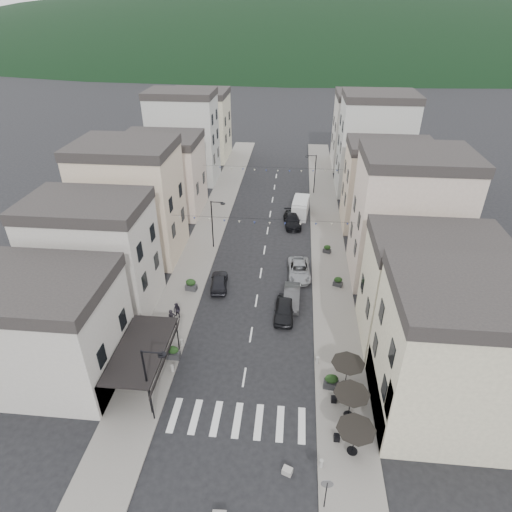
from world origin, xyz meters
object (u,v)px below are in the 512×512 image
(parked_car_d, at_px, (292,220))
(pedestrian_a, at_px, (172,319))
(parked_car_b, at_px, (292,297))
(delivery_van, at_px, (301,207))
(parked_car_a, at_px, (284,310))
(parked_car_c, at_px, (299,270))
(pedestrian_b, at_px, (177,310))
(parked_car_e, at_px, (219,282))

(parked_car_d, xyz_separation_m, pedestrian_a, (-10.14, -21.73, 0.36))
(parked_car_b, height_order, delivery_van, delivery_van)
(parked_car_a, distance_m, parked_car_d, 19.02)
(parked_car_c, bearing_deg, parked_car_d, 91.31)
(delivery_van, bearing_deg, pedestrian_b, -109.95)
(parked_car_e, bearing_deg, parked_car_c, -166.28)
(parked_car_d, relative_size, parked_car_e, 1.18)
(parked_car_d, relative_size, pedestrian_b, 3.17)
(parked_car_d, height_order, pedestrian_a, pedestrian_a)
(parked_car_b, bearing_deg, parked_car_c, 83.21)
(parked_car_b, height_order, parked_car_d, parked_car_b)
(parked_car_e, height_order, pedestrian_b, pedestrian_b)
(parked_car_b, relative_size, delivery_van, 0.84)
(parked_car_c, distance_m, parked_car_d, 12.03)
(parked_car_b, distance_m, parked_car_e, 7.68)
(pedestrian_b, bearing_deg, pedestrian_a, -69.80)
(parked_car_a, bearing_deg, parked_car_d, 90.23)
(parked_car_e, relative_size, pedestrian_a, 2.19)
(pedestrian_b, bearing_deg, parked_car_d, 86.52)
(delivery_van, xyz_separation_m, pedestrian_b, (-11.10, -23.49, -0.30))
(parked_car_b, relative_size, parked_car_e, 1.05)
(parked_car_b, xyz_separation_m, delivery_van, (0.69, 20.14, 0.47))
(parked_car_a, xyz_separation_m, parked_car_c, (1.29, 7.03, -0.05))
(parked_car_b, distance_m, delivery_van, 20.16)
(parked_car_c, relative_size, delivery_van, 0.96)
(parked_car_a, relative_size, parked_car_c, 0.87)
(parked_car_b, xyz_separation_m, parked_car_e, (-7.43, 1.92, -0.01))
(parked_car_b, bearing_deg, delivery_van, 88.98)
(delivery_van, bearing_deg, parked_car_b, -86.60)
(parked_car_c, bearing_deg, parked_car_a, -103.96)
(parked_car_a, bearing_deg, parked_car_b, 74.46)
(parked_car_b, distance_m, parked_car_d, 16.93)
(parked_car_b, distance_m, parked_car_c, 4.99)
(parked_car_b, relative_size, parked_car_d, 0.90)
(pedestrian_b, bearing_deg, parked_car_e, 83.40)
(parked_car_c, distance_m, delivery_van, 15.21)
(delivery_van, bearing_deg, parked_car_a, -88.02)
(parked_car_e, height_order, pedestrian_a, pedestrian_a)
(parked_car_d, xyz_separation_m, delivery_van, (1.03, 3.21, 0.48))
(parked_car_b, xyz_separation_m, pedestrian_a, (-10.49, -4.81, 0.35))
(parked_car_d, bearing_deg, parked_car_c, -92.94)
(parked_car_a, xyz_separation_m, parked_car_b, (0.62, 2.09, -0.02))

